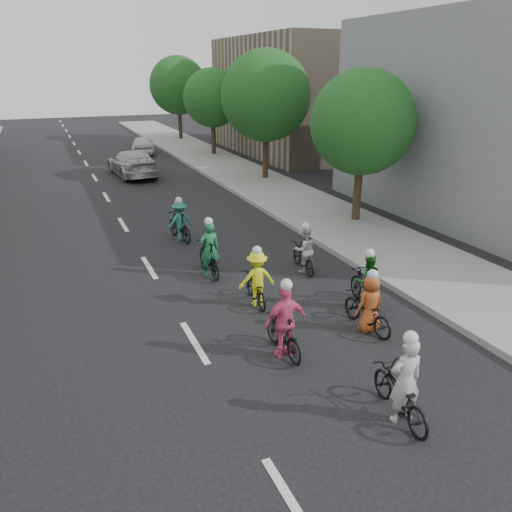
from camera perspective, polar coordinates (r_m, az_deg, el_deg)
ground at (r=11.75m, az=-7.06°, el=-9.76°), size 120.00×120.00×0.00m
sidewalk_right at (r=23.23m, az=4.94°, el=6.05°), size 4.00×80.00×0.15m
curb_right at (r=22.40m, az=0.51°, el=5.61°), size 0.18×80.00×0.18m
bldg_se at (r=38.65m, az=5.97°, el=17.76°), size 10.00×14.00×8.00m
tree_r_0 at (r=20.09m, az=12.07°, el=14.67°), size 4.00×4.00×5.97m
tree_r_1 at (r=27.89m, az=1.12°, el=17.82°), size 4.80×4.80×6.93m
tree_r_2 at (r=36.30m, az=-5.01°, el=17.55°), size 4.00×4.00×5.97m
tree_r_3 at (r=44.90m, az=-8.89°, el=18.69°), size 4.80×4.80×6.93m
cyclist_0 at (r=9.50m, az=16.28°, el=-14.53°), size 0.81×1.81×1.81m
cyclist_1 at (r=13.36m, az=12.44°, el=-3.23°), size 0.80×1.72×1.64m
cyclist_2 at (r=13.18m, az=0.03°, el=-3.09°), size 1.02×1.60×1.66m
cyclist_3 at (r=10.91m, az=3.26°, el=-8.14°), size 1.00×1.62×1.83m
cyclist_4 at (r=12.24m, az=12.69°, el=-5.90°), size 0.73×1.76×1.59m
cyclist_5 at (r=15.11m, az=-5.40°, el=0.14°), size 0.62×1.81×1.84m
cyclist_6 at (r=15.42m, az=5.50°, el=0.23°), size 0.75×1.68×1.59m
cyclist_7 at (r=18.33m, az=-8.72°, el=3.69°), size 1.04×1.82×1.64m
follow_car_lead at (r=30.31m, az=-13.95°, el=10.27°), size 2.51×5.27×1.48m
follow_car_trail at (r=38.14m, az=-12.83°, el=12.28°), size 2.20×4.05×1.31m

